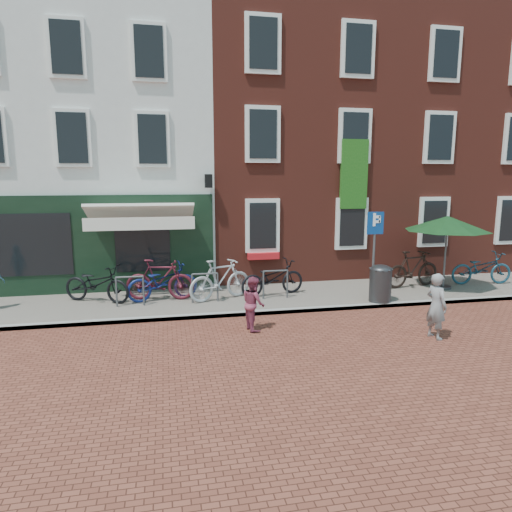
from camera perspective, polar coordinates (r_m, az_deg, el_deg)
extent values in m
plane|color=brown|center=(11.79, 1.48, -7.44)|extent=(80.00, 80.00, 0.00)
cube|color=slate|center=(13.41, 4.22, -5.09)|extent=(24.00, 3.00, 0.10)
cube|color=silver|center=(18.16, -19.74, 12.47)|extent=(8.00, 8.00, 9.00)
cube|color=maroon|center=(18.58, 2.78, 14.51)|extent=(6.00, 8.00, 10.00)
cube|color=maroon|center=(20.87, 19.43, 13.47)|extent=(6.00, 8.00, 10.00)
cylinder|color=#323235|center=(13.01, 15.39, -3.62)|extent=(0.60, 0.60, 0.90)
ellipsoid|color=#323235|center=(12.90, 15.49, -1.37)|extent=(0.60, 0.60, 0.27)
cylinder|color=#4C4C4F|center=(13.75, 14.60, 0.08)|extent=(0.07, 0.07, 2.29)
cube|color=navy|center=(13.61, 14.82, 4.04)|extent=(0.50, 0.04, 0.65)
cylinder|color=#4C4C4F|center=(15.26, 22.48, -3.63)|extent=(0.50, 0.50, 0.08)
cylinder|color=#4C4C4F|center=(15.06, 22.74, 0.16)|extent=(0.06, 0.06, 2.13)
cone|color=#133B18|center=(14.93, 23.01, 4.19)|extent=(2.53, 2.53, 0.45)
imported|color=gray|center=(10.72, 21.76, -5.87)|extent=(0.47, 0.60, 1.47)
imported|color=#8D364E|center=(10.55, -0.32, -5.98)|extent=(0.57, 0.68, 1.26)
imported|color=black|center=(13.23, -19.43, -3.30)|extent=(2.09, 1.51, 1.04)
imported|color=#4E1520|center=(12.98, -12.02, -2.93)|extent=(2.00, 0.92, 1.16)
imported|color=navy|center=(12.96, -11.68, -3.20)|extent=(2.09, 1.15, 1.04)
imported|color=#B3B3B5|center=(12.75, -4.52, -2.97)|extent=(1.99, 1.24, 1.16)
imported|color=black|center=(13.20, 2.08, -2.75)|extent=(2.09, 1.13, 1.04)
imported|color=black|center=(15.00, 19.16, -1.54)|extent=(1.99, 0.87, 1.16)
imported|color=#183F52|center=(16.26, 26.53, -1.38)|extent=(2.05, 0.91, 1.04)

